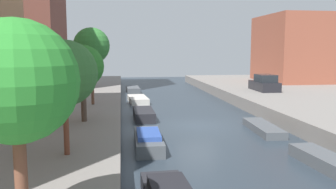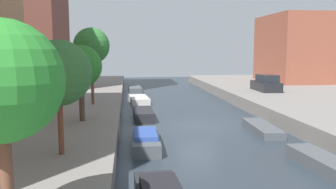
{
  "view_description": "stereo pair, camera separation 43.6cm",
  "coord_description": "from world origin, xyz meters",
  "px_view_note": "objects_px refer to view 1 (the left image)",
  "views": [
    {
      "loc": [
        -4.92,
        -22.26,
        4.92
      ],
      "look_at": [
        -1.42,
        4.08,
        1.57
      ],
      "focal_mm": 37.72,
      "sensor_mm": 36.0,
      "label": 1
    },
    {
      "loc": [
        -4.48,
        -22.31,
        4.92
      ],
      "look_at": [
        -1.42,
        4.08,
        1.57
      ],
      "focal_mm": 37.72,
      "sensor_mm": 36.0,
      "label": 2
    }
  ],
  "objects_px": {
    "street_tree_1": "(64,73)",
    "moored_boat_right_3": "(263,128)",
    "parked_car": "(264,84)",
    "moored_boat_left_3": "(144,114)",
    "moored_boat_left_2": "(148,140)",
    "street_tree_2": "(83,67)",
    "low_block_right": "(303,48)",
    "moored_boat_left_5": "(133,90)",
    "street_tree_3": "(91,46)",
    "moored_boat_left_4": "(138,100)",
    "street_tree_0": "(16,82)",
    "moored_boat_right_2": "(325,161)"
  },
  "relations": [
    {
      "from": "street_tree_1",
      "to": "moored_boat_left_3",
      "type": "distance_m",
      "value": 12.63
    },
    {
      "from": "street_tree_2",
      "to": "moored_boat_left_3",
      "type": "xyz_separation_m",
      "value": [
        3.63,
        5.18,
        -3.68
      ]
    },
    {
      "from": "parked_car",
      "to": "moored_boat_right_3",
      "type": "height_order",
      "value": "parked_car"
    },
    {
      "from": "street_tree_2",
      "to": "street_tree_3",
      "type": "xyz_separation_m",
      "value": [
        0.0,
        6.21,
        1.18
      ]
    },
    {
      "from": "parked_car",
      "to": "moored_boat_left_2",
      "type": "relative_size",
      "value": 0.93
    },
    {
      "from": "moored_boat_left_5",
      "to": "moored_boat_left_2",
      "type": "bearing_deg",
      "value": -90.01
    },
    {
      "from": "street_tree_2",
      "to": "moored_boat_right_3",
      "type": "height_order",
      "value": "street_tree_2"
    },
    {
      "from": "moored_boat_left_2",
      "to": "moored_boat_right_3",
      "type": "bearing_deg",
      "value": 19.7
    },
    {
      "from": "street_tree_1",
      "to": "moored_boat_left_5",
      "type": "bearing_deg",
      "value": 82.94
    },
    {
      "from": "street_tree_1",
      "to": "parked_car",
      "type": "bearing_deg",
      "value": 50.48
    },
    {
      "from": "street_tree_1",
      "to": "low_block_right",
      "type": "bearing_deg",
      "value": 49.25
    },
    {
      "from": "street_tree_2",
      "to": "street_tree_3",
      "type": "height_order",
      "value": "street_tree_3"
    },
    {
      "from": "moored_boat_left_4",
      "to": "street_tree_1",
      "type": "bearing_deg",
      "value": -100.34
    },
    {
      "from": "street_tree_0",
      "to": "street_tree_2",
      "type": "height_order",
      "value": "street_tree_0"
    },
    {
      "from": "street_tree_2",
      "to": "parked_car",
      "type": "relative_size",
      "value": 1.04
    },
    {
      "from": "low_block_right",
      "to": "parked_car",
      "type": "relative_size",
      "value": 2.51
    },
    {
      "from": "low_block_right",
      "to": "street_tree_1",
      "type": "height_order",
      "value": "low_block_right"
    },
    {
      "from": "street_tree_1",
      "to": "moored_boat_left_2",
      "type": "bearing_deg",
      "value": 50.68
    },
    {
      "from": "parked_car",
      "to": "moored_boat_left_4",
      "type": "height_order",
      "value": "parked_car"
    },
    {
      "from": "street_tree_2",
      "to": "moored_boat_right_3",
      "type": "xyz_separation_m",
      "value": [
        10.58,
        0.38,
        -3.8
      ]
    },
    {
      "from": "street_tree_1",
      "to": "moored_boat_left_3",
      "type": "bearing_deg",
      "value": 72.5
    },
    {
      "from": "moored_boat_left_2",
      "to": "parked_car",
      "type": "bearing_deg",
      "value": 50.42
    },
    {
      "from": "parked_car",
      "to": "moored_boat_right_3",
      "type": "relative_size",
      "value": 0.9
    },
    {
      "from": "parked_car",
      "to": "moored_boat_left_3",
      "type": "relative_size",
      "value": 1.11
    },
    {
      "from": "moored_boat_left_2",
      "to": "moored_boat_left_3",
      "type": "relative_size",
      "value": 1.2
    },
    {
      "from": "street_tree_3",
      "to": "moored_boat_left_2",
      "type": "relative_size",
      "value": 1.26
    },
    {
      "from": "street_tree_2",
      "to": "street_tree_3",
      "type": "distance_m",
      "value": 6.33
    },
    {
      "from": "moored_boat_left_2",
      "to": "moored_boat_left_3",
      "type": "bearing_deg",
      "value": 88.11
    },
    {
      "from": "low_block_right",
      "to": "moored_boat_right_3",
      "type": "relative_size",
      "value": 2.25
    },
    {
      "from": "moored_boat_left_5",
      "to": "moored_boat_right_3",
      "type": "xyz_separation_m",
      "value": [
        7.19,
        -20.69,
        -0.12
      ]
    },
    {
      "from": "street_tree_3",
      "to": "parked_car",
      "type": "bearing_deg",
      "value": 22.88
    },
    {
      "from": "street_tree_2",
      "to": "parked_car",
      "type": "distance_m",
      "value": 20.6
    },
    {
      "from": "moored_boat_left_2",
      "to": "moored_boat_left_5",
      "type": "height_order",
      "value": "moored_boat_left_2"
    },
    {
      "from": "moored_boat_left_3",
      "to": "moored_boat_right_3",
      "type": "relative_size",
      "value": 0.81
    },
    {
      "from": "moored_boat_left_2",
      "to": "moored_boat_right_2",
      "type": "relative_size",
      "value": 1.14
    },
    {
      "from": "parked_car",
      "to": "moored_boat_left_3",
      "type": "distance_m",
      "value": 14.55
    },
    {
      "from": "low_block_right",
      "to": "parked_car",
      "type": "xyz_separation_m",
      "value": [
        -9.12,
        -9.77,
        -3.46
      ]
    },
    {
      "from": "street_tree_1",
      "to": "moored_boat_right_3",
      "type": "distance_m",
      "value": 13.11
    },
    {
      "from": "moored_boat_left_3",
      "to": "street_tree_3",
      "type": "bearing_deg",
      "value": 164.07
    },
    {
      "from": "parked_car",
      "to": "moored_boat_left_3",
      "type": "height_order",
      "value": "parked_car"
    },
    {
      "from": "street_tree_2",
      "to": "moored_boat_left_4",
      "type": "height_order",
      "value": "street_tree_2"
    },
    {
      "from": "moored_boat_left_5",
      "to": "moored_boat_right_3",
      "type": "distance_m",
      "value": 21.9
    },
    {
      "from": "moored_boat_left_4",
      "to": "street_tree_0",
      "type": "bearing_deg",
      "value": -97.96
    },
    {
      "from": "low_block_right",
      "to": "street_tree_3",
      "type": "distance_m",
      "value": 29.93
    },
    {
      "from": "street_tree_2",
      "to": "moored_boat_left_3",
      "type": "height_order",
      "value": "street_tree_2"
    },
    {
      "from": "moored_boat_left_2",
      "to": "street_tree_1",
      "type": "bearing_deg",
      "value": -129.32
    },
    {
      "from": "moored_boat_left_3",
      "to": "moored_boat_right_3",
      "type": "distance_m",
      "value": 8.45
    },
    {
      "from": "moored_boat_right_3",
      "to": "street_tree_1",
      "type": "bearing_deg",
      "value": -147.62
    },
    {
      "from": "street_tree_0",
      "to": "moored_boat_right_2",
      "type": "xyz_separation_m",
      "value": [
        10.56,
        6.14,
        -4.01
      ]
    },
    {
      "from": "street_tree_0",
      "to": "street_tree_3",
      "type": "distance_m",
      "value": 18.59
    }
  ]
}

